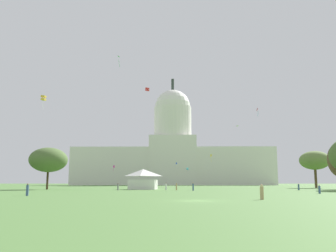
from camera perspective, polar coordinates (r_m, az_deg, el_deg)
The scene contains 22 objects.
ground_plane at distance 37.24m, azimuth 4.49°, elevation -11.75°, with size 800.00×800.00×0.00m, color #4C7538.
capitol_building at distance 223.29m, azimuth 0.76°, elevation -4.57°, with size 122.14×25.18×67.12m.
event_tent at distance 93.78m, azimuth -3.97°, elevation -8.42°, with size 7.60×7.33×5.18m.
tree_east_mid at distance 125.60m, azimuth 22.25°, elevation -5.09°, with size 9.97×9.52×11.81m.
tree_west_mid at distance 97.53m, azimuth -18.44°, elevation -5.13°, with size 11.26×12.15×10.65m.
person_grey_near_tree_east at distance 84.41m, azimuth -7.95°, elevation -9.57°, with size 0.47×0.47×1.61m.
person_white_edge_east at distance 84.93m, azimuth -0.31°, elevation -9.60°, with size 0.49×0.49×1.77m.
person_tan_lawn_far_left at distance 40.74m, azimuth 14.66°, elevation -10.17°, with size 0.43×0.43×1.67m.
person_denim_lawn_far_right at distance 79.94m, azimuth 4.01°, elevation -9.60°, with size 0.45×0.45×1.78m.
person_denim_back_left at distance 64.26m, azimuth 22.90°, elevation -9.27°, with size 0.49×0.49×1.46m.
person_denim_back_right at distance 89.78m, azimuth 20.02°, elevation -9.09°, with size 0.42×0.42×1.58m.
person_tan_deep_crowd at distance 84.49m, azimuth 1.35°, elevation -9.63°, with size 0.41×0.41×1.67m.
person_denim_back_center at distance 53.77m, azimuth -21.42°, elevation -9.45°, with size 0.50×0.50×1.68m.
kite_green_mid at distance 95.00m, azimuth -7.64°, elevation 10.54°, with size 0.68×1.17×2.50m.
kite_yellow_low at distance 168.85m, azimuth 6.84°, elevation -4.76°, with size 0.66×0.93×3.54m.
kite_lime_mid at distance 134.79m, azimuth 10.72°, elevation -0.12°, with size 1.18×1.49×0.17m.
kite_blue_low at distance 153.85m, azimuth 1.35°, elevation -6.00°, with size 0.54×0.80×2.17m.
kite_red_mid at distance 122.80m, azimuth -3.31°, elevation 5.83°, with size 1.47×1.46×1.25m.
kite_magenta_low at distance 199.09m, azimuth -8.59°, elevation -6.44°, with size 1.00×0.60×3.08m.
kite_gold_mid at distance 99.21m, azimuth -19.15°, elevation 4.21°, with size 1.26×1.21×3.81m.
kite_pink_mid at distance 115.06m, azimuth 13.98°, elevation 2.46°, with size 0.75×0.90×2.74m.
kite_cyan_low at distance 187.74m, azimuth 3.11°, elevation -6.80°, with size 1.08×1.12×1.15m.
Camera 1 is at (-2.15, -37.13, 1.88)m, focal length 38.41 mm.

